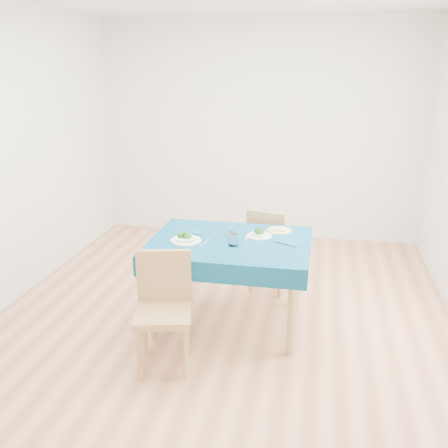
% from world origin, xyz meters
% --- Properties ---
extents(room_shell, '(4.02, 4.52, 2.73)m').
position_xyz_m(room_shell, '(0.00, 0.00, 1.35)').
color(room_shell, '#A16843').
rests_on(room_shell, ground).
extents(table, '(1.31, 0.99, 0.76)m').
position_xyz_m(table, '(0.08, -0.15, 0.38)').
color(table, navy).
rests_on(table, ground).
extents(chair_near, '(0.49, 0.52, 1.01)m').
position_xyz_m(chair_near, '(-0.28, -0.87, 0.51)').
color(chair_near, '#9A7648').
rests_on(chair_near, ground).
extents(chair_far, '(0.49, 0.51, 0.95)m').
position_xyz_m(chair_far, '(0.36, 0.60, 0.48)').
color(chair_far, '#9A7648').
rests_on(chair_far, ground).
extents(bowl_near, '(0.25, 0.25, 0.08)m').
position_xyz_m(bowl_near, '(-0.27, -0.24, 0.80)').
color(bowl_near, white).
rests_on(bowl_near, table).
extents(bowl_far, '(0.21, 0.21, 0.06)m').
position_xyz_m(bowl_far, '(0.30, 0.00, 0.79)').
color(bowl_far, white).
rests_on(bowl_far, table).
extents(fork_near, '(0.03, 0.17, 0.00)m').
position_xyz_m(fork_near, '(-0.29, -0.27, 0.76)').
color(fork_near, silver).
rests_on(fork_near, table).
extents(knife_near, '(0.05, 0.20, 0.00)m').
position_xyz_m(knife_near, '(-0.11, -0.24, 0.76)').
color(knife_near, silver).
rests_on(knife_near, table).
extents(fork_far, '(0.06, 0.17, 0.00)m').
position_xyz_m(fork_far, '(0.20, -0.05, 0.76)').
color(fork_far, silver).
rests_on(fork_far, table).
extents(knife_far, '(0.06, 0.18, 0.00)m').
position_xyz_m(knife_far, '(0.47, -0.11, 0.76)').
color(knife_far, silver).
rests_on(knife_far, table).
extents(napkin_near, '(0.20, 0.16, 0.01)m').
position_xyz_m(napkin_near, '(-0.26, -0.01, 0.76)').
color(napkin_near, navy).
rests_on(napkin_near, table).
extents(napkin_far, '(0.24, 0.21, 0.01)m').
position_xyz_m(napkin_far, '(0.57, -0.11, 0.76)').
color(napkin_far, navy).
rests_on(napkin_far, table).
extents(tumbler_center, '(0.06, 0.06, 0.08)m').
position_xyz_m(tumbler_center, '(0.09, -0.13, 0.80)').
color(tumbler_center, white).
rests_on(tumbler_center, table).
extents(tumbler_side, '(0.08, 0.08, 0.10)m').
position_xyz_m(tumbler_side, '(0.13, -0.25, 0.81)').
color(tumbler_side, white).
rests_on(tumbler_side, table).
extents(side_plate, '(0.22, 0.22, 0.01)m').
position_xyz_m(side_plate, '(0.46, 0.18, 0.76)').
color(side_plate, '#C3CD64').
rests_on(side_plate, table).
extents(bread_slice, '(0.11, 0.11, 0.02)m').
position_xyz_m(bread_slice, '(0.46, 0.18, 0.78)').
color(bread_slice, beige).
rests_on(bread_slice, side_plate).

